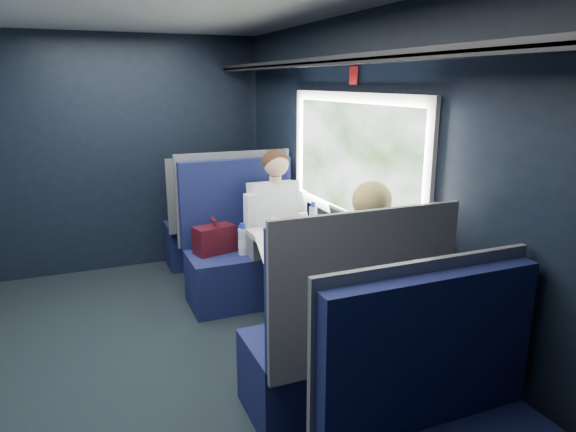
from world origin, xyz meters
name	(u,v)px	position (x,y,z in m)	size (l,w,h in m)	color
ground	(165,366)	(0.00, 0.00, -0.01)	(2.80, 4.20, 0.01)	black
room_shell	(154,146)	(0.02, 0.00, 1.48)	(3.00, 4.40, 2.40)	black
table	(305,253)	(1.03, 0.00, 0.66)	(0.62, 1.00, 0.74)	#54565E
seat_bay_near	(243,252)	(0.84, 0.87, 0.42)	(1.04, 0.62, 1.26)	#0C1138
seat_bay_far	(339,345)	(0.85, -0.87, 0.41)	(1.04, 0.62, 1.26)	#0C1138
seat_row_front	(217,226)	(0.85, 1.80, 0.41)	(1.04, 0.51, 1.16)	#0C1138
man	(278,221)	(1.10, 0.70, 0.72)	(0.53, 0.56, 1.32)	black
woman	(365,277)	(1.10, -0.71, 0.73)	(0.53, 0.56, 1.32)	black
papers	(294,245)	(0.93, -0.03, 0.74)	(0.50, 0.73, 0.01)	white
laptop	(335,232)	(1.25, -0.04, 0.80)	(0.26, 0.33, 0.23)	silver
bottle_small	(313,217)	(1.24, 0.30, 0.83)	(0.06, 0.06, 0.21)	silver
cup	(303,219)	(1.21, 0.44, 0.79)	(0.08, 0.08, 0.10)	white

